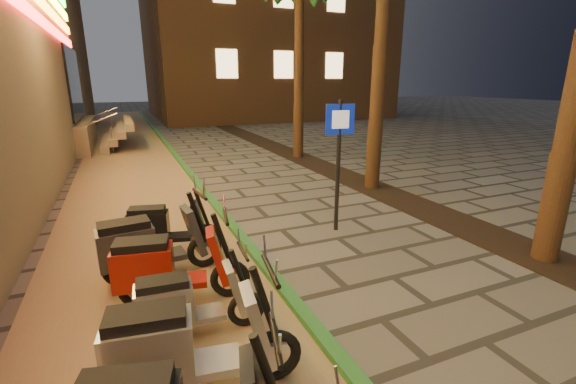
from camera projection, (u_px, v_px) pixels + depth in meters
name	position (u px, v px, depth m)	size (l,w,h in m)	color
parking_strip	(135.00, 185.00, 11.26)	(3.40, 60.00, 0.01)	#8C7251
green_curb	(193.00, 178.00, 11.90)	(0.18, 60.00, 0.10)	#286B2D
planting_strip	(421.00, 207.00, 9.21)	(1.20, 40.00, 0.02)	black
pedestrian_sign	(339.00, 148.00, 7.39)	(0.57, 0.12, 2.59)	black
scooter_7	(182.00, 347.00, 3.54)	(1.84, 0.74, 1.29)	black
scooter_8	(185.00, 303.00, 4.43)	(1.50, 0.52, 1.05)	black
scooter_9	(165.00, 268.00, 5.09)	(1.78, 0.78, 1.25)	black
scooter_10	(147.00, 246.00, 5.73)	(1.85, 0.70, 1.30)	black
scooter_11	(163.00, 227.00, 6.68)	(1.58, 0.75, 1.11)	black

